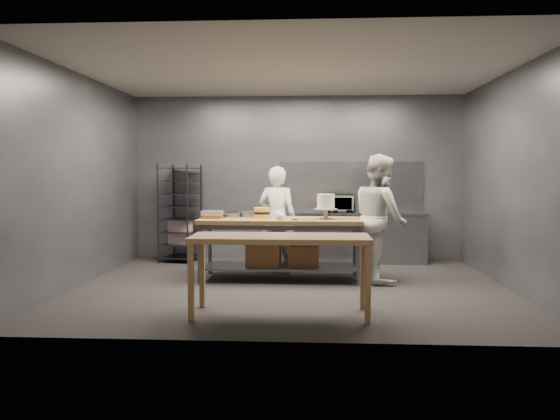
% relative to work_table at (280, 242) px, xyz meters
% --- Properties ---
extents(ground, '(6.00, 6.00, 0.00)m').
position_rel_work_table_xyz_m(ground, '(0.19, -0.51, -0.57)').
color(ground, black).
rests_on(ground, ground).
extents(back_wall, '(6.00, 0.04, 3.00)m').
position_rel_work_table_xyz_m(back_wall, '(0.19, 1.99, 0.93)').
color(back_wall, '#4C4F54').
rests_on(back_wall, ground).
extents(work_table, '(2.40, 0.90, 0.92)m').
position_rel_work_table_xyz_m(work_table, '(0.00, 0.00, 0.00)').
color(work_table, brown).
rests_on(work_table, ground).
extents(near_counter, '(2.00, 0.70, 0.90)m').
position_rel_work_table_xyz_m(near_counter, '(0.12, -2.02, 0.24)').
color(near_counter, brown).
rests_on(near_counter, ground).
extents(back_counter, '(2.60, 0.60, 0.90)m').
position_rel_work_table_xyz_m(back_counter, '(1.19, 1.67, -0.12)').
color(back_counter, slate).
rests_on(back_counter, ground).
extents(splashback_panel, '(2.60, 0.02, 0.90)m').
position_rel_work_table_xyz_m(splashback_panel, '(1.19, 1.97, 0.78)').
color(splashback_panel, slate).
rests_on(splashback_panel, back_counter).
extents(speed_rack, '(0.72, 0.76, 1.75)m').
position_rel_work_table_xyz_m(speed_rack, '(-1.90, 1.59, 0.28)').
color(speed_rack, black).
rests_on(speed_rack, ground).
extents(chef_behind, '(0.70, 0.53, 1.71)m').
position_rel_work_table_xyz_m(chef_behind, '(-0.09, 0.64, 0.28)').
color(chef_behind, white).
rests_on(chef_behind, ground).
extents(chef_right, '(0.90, 1.05, 1.87)m').
position_rel_work_table_xyz_m(chef_right, '(1.47, 0.00, 0.36)').
color(chef_right, silver).
rests_on(chef_right, ground).
extents(microwave, '(0.54, 0.37, 0.30)m').
position_rel_work_table_xyz_m(microwave, '(0.95, 1.67, 0.48)').
color(microwave, black).
rests_on(microwave, back_counter).
extents(frosted_cake_stand, '(0.34, 0.34, 0.37)m').
position_rel_work_table_xyz_m(frosted_cake_stand, '(0.67, -0.09, 0.58)').
color(frosted_cake_stand, '#A99E87').
rests_on(frosted_cake_stand, work_table).
extents(layer_cake, '(0.24, 0.24, 0.16)m').
position_rel_work_table_xyz_m(layer_cake, '(-0.28, 0.04, 0.43)').
color(layer_cake, '#F0D44C').
rests_on(layer_cake, work_table).
extents(cake_pans, '(0.76, 0.36, 0.07)m').
position_rel_work_table_xyz_m(cake_pans, '(-0.75, 0.24, 0.39)').
color(cake_pans, gray).
rests_on(cake_pans, work_table).
extents(piping_bag, '(0.23, 0.40, 0.12)m').
position_rel_work_table_xyz_m(piping_bag, '(0.04, -0.24, 0.41)').
color(piping_bag, white).
rests_on(piping_bag, work_table).
extents(offset_spatula, '(0.36, 0.02, 0.02)m').
position_rel_work_table_xyz_m(offset_spatula, '(0.31, -0.27, 0.35)').
color(offset_spatula, slate).
rests_on(offset_spatula, work_table).
extents(pastry_clamshells, '(0.33, 0.32, 0.11)m').
position_rel_work_table_xyz_m(pastry_clamshells, '(-1.02, 0.02, 0.40)').
color(pastry_clamshells, '#97631E').
rests_on(pastry_clamshells, work_table).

